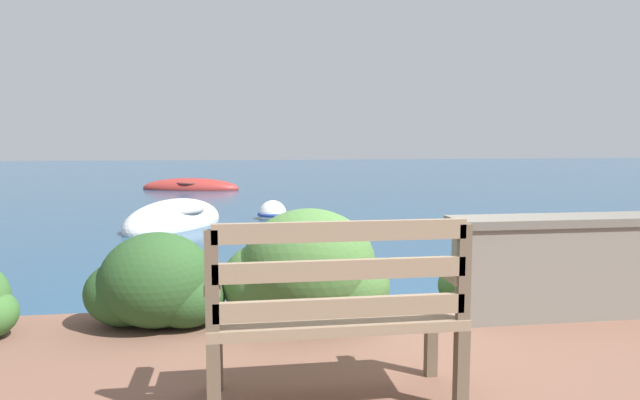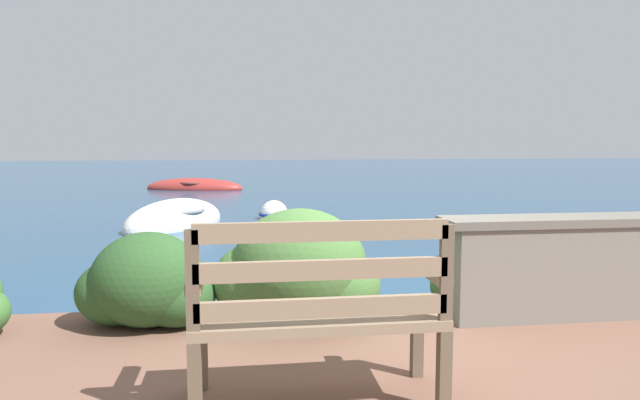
{
  "view_description": "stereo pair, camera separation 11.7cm",
  "coord_description": "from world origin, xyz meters",
  "px_view_note": "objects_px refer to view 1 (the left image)",
  "views": [
    {
      "loc": [
        -1.08,
        -4.36,
        1.5
      ],
      "look_at": [
        0.27,
        4.67,
        0.55
      ],
      "focal_mm": 32.0,
      "sensor_mm": 36.0,
      "label": 1
    },
    {
      "loc": [
        -0.97,
        -4.37,
        1.5
      ],
      "look_at": [
        0.27,
        4.67,
        0.55
      ],
      "focal_mm": 32.0,
      "sensor_mm": 36.0,
      "label": 2
    }
  ],
  "objects_px": {
    "park_bench": "(336,308)",
    "mooring_buoy": "(273,214)",
    "rowboat_nearest": "(174,223)",
    "rowboat_mid": "(191,188)"
  },
  "relations": [
    {
      "from": "rowboat_nearest",
      "to": "rowboat_mid",
      "type": "xyz_separation_m",
      "value": [
        -0.28,
        7.66,
        -0.02
      ]
    },
    {
      "from": "park_bench",
      "to": "rowboat_mid",
      "type": "distance_m",
      "value": 15.26
    },
    {
      "from": "park_bench",
      "to": "mooring_buoy",
      "type": "height_order",
      "value": "park_bench"
    },
    {
      "from": "rowboat_nearest",
      "to": "mooring_buoy",
      "type": "height_order",
      "value": "rowboat_nearest"
    },
    {
      "from": "rowboat_nearest",
      "to": "rowboat_mid",
      "type": "relative_size",
      "value": 0.8
    },
    {
      "from": "rowboat_nearest",
      "to": "mooring_buoy",
      "type": "xyz_separation_m",
      "value": [
        1.77,
        0.75,
        0.02
      ]
    },
    {
      "from": "rowboat_nearest",
      "to": "park_bench",
      "type": "bearing_deg",
      "value": -136.48
    },
    {
      "from": "park_bench",
      "to": "rowboat_nearest",
      "type": "distance_m",
      "value": 7.66
    },
    {
      "from": "rowboat_mid",
      "to": "mooring_buoy",
      "type": "xyz_separation_m",
      "value": [
        2.05,
        -6.91,
        0.04
      ]
    },
    {
      "from": "park_bench",
      "to": "rowboat_mid",
      "type": "height_order",
      "value": "park_bench"
    }
  ]
}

